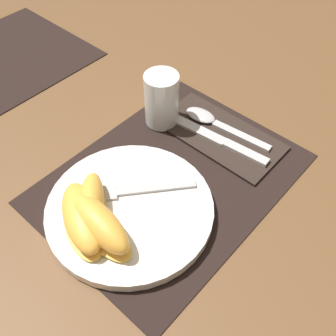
{
  "coord_description": "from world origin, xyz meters",
  "views": [
    {
      "loc": [
        -0.3,
        -0.27,
        0.5
      ],
      "look_at": [
        -0.0,
        0.0,
        0.02
      ],
      "focal_mm": 42.0,
      "sensor_mm": 36.0,
      "label": 1
    }
  ],
  "objects_px": {
    "fork": "(122,192)",
    "citrus_wedge_0": "(92,205)",
    "juice_glass": "(162,102)",
    "knife": "(217,139)",
    "citrus_wedge_2": "(96,222)",
    "plate": "(130,209)",
    "spoon": "(211,120)",
    "citrus_wedge_1": "(83,218)"
  },
  "relations": [
    {
      "from": "citrus_wedge_1",
      "to": "plate",
      "type": "bearing_deg",
      "value": -20.19
    },
    {
      "from": "citrus_wedge_1",
      "to": "citrus_wedge_2",
      "type": "bearing_deg",
      "value": -70.1
    },
    {
      "from": "juice_glass",
      "to": "knife",
      "type": "bearing_deg",
      "value": -77.45
    },
    {
      "from": "juice_glass",
      "to": "spoon",
      "type": "height_order",
      "value": "juice_glass"
    },
    {
      "from": "citrus_wedge_0",
      "to": "citrus_wedge_1",
      "type": "bearing_deg",
      "value": -161.2
    },
    {
      "from": "juice_glass",
      "to": "fork",
      "type": "height_order",
      "value": "juice_glass"
    },
    {
      "from": "knife",
      "to": "fork",
      "type": "distance_m",
      "value": 0.2
    },
    {
      "from": "knife",
      "to": "citrus_wedge_0",
      "type": "relative_size",
      "value": 1.92
    },
    {
      "from": "knife",
      "to": "citrus_wedge_2",
      "type": "bearing_deg",
      "value": 177.85
    },
    {
      "from": "citrus_wedge_2",
      "to": "juice_glass",
      "type": "bearing_deg",
      "value": 22.19
    },
    {
      "from": "plate",
      "to": "juice_glass",
      "type": "xyz_separation_m",
      "value": [
        0.18,
        0.1,
        0.04
      ]
    },
    {
      "from": "juice_glass",
      "to": "knife",
      "type": "height_order",
      "value": "juice_glass"
    },
    {
      "from": "juice_glass",
      "to": "fork",
      "type": "distance_m",
      "value": 0.19
    },
    {
      "from": "fork",
      "to": "citrus_wedge_2",
      "type": "relative_size",
      "value": 1.21
    },
    {
      "from": "fork",
      "to": "citrus_wedge_1",
      "type": "distance_m",
      "value": 0.08
    },
    {
      "from": "juice_glass",
      "to": "citrus_wedge_2",
      "type": "xyz_separation_m",
      "value": [
        -0.24,
        -0.1,
        -0.01
      ]
    },
    {
      "from": "spoon",
      "to": "citrus_wedge_0",
      "type": "height_order",
      "value": "citrus_wedge_0"
    },
    {
      "from": "spoon",
      "to": "plate",
      "type": "bearing_deg",
      "value": -173.03
    },
    {
      "from": "fork",
      "to": "citrus_wedge_0",
      "type": "distance_m",
      "value": 0.06
    },
    {
      "from": "juice_glass",
      "to": "fork",
      "type": "xyz_separation_m",
      "value": [
        -0.17,
        -0.08,
        -0.02
      ]
    },
    {
      "from": "citrus_wedge_0",
      "to": "citrus_wedge_2",
      "type": "height_order",
      "value": "citrus_wedge_2"
    },
    {
      "from": "plate",
      "to": "juice_glass",
      "type": "relative_size",
      "value": 2.54
    },
    {
      "from": "spoon",
      "to": "juice_glass",
      "type": "bearing_deg",
      "value": 126.1
    },
    {
      "from": "spoon",
      "to": "citrus_wedge_1",
      "type": "distance_m",
      "value": 0.3
    },
    {
      "from": "citrus_wedge_2",
      "to": "knife",
      "type": "bearing_deg",
      "value": -2.15
    },
    {
      "from": "fork",
      "to": "citrus_wedge_0",
      "type": "height_order",
      "value": "citrus_wedge_0"
    },
    {
      "from": "plate",
      "to": "spoon",
      "type": "bearing_deg",
      "value": 6.97
    },
    {
      "from": "knife",
      "to": "citrus_wedge_1",
      "type": "bearing_deg",
      "value": 173.62
    },
    {
      "from": "plate",
      "to": "fork",
      "type": "distance_m",
      "value": 0.03
    },
    {
      "from": "knife",
      "to": "citrus_wedge_2",
      "type": "xyz_separation_m",
      "value": [
        -0.26,
        0.01,
        0.03
      ]
    },
    {
      "from": "juice_glass",
      "to": "knife",
      "type": "relative_size",
      "value": 0.47
    },
    {
      "from": "citrus_wedge_2",
      "to": "citrus_wedge_1",
      "type": "bearing_deg",
      "value": 109.9
    },
    {
      "from": "juice_glass",
      "to": "knife",
      "type": "distance_m",
      "value": 0.12
    },
    {
      "from": "juice_glass",
      "to": "spoon",
      "type": "bearing_deg",
      "value": -53.9
    },
    {
      "from": "citrus_wedge_0",
      "to": "citrus_wedge_1",
      "type": "xyz_separation_m",
      "value": [
        -0.02,
        -0.01,
        -0.0
      ]
    },
    {
      "from": "spoon",
      "to": "fork",
      "type": "distance_m",
      "value": 0.23
    },
    {
      "from": "juice_glass",
      "to": "citrus_wedge_0",
      "type": "height_order",
      "value": "juice_glass"
    },
    {
      "from": "fork",
      "to": "citrus_wedge_0",
      "type": "bearing_deg",
      "value": 173.03
    },
    {
      "from": "juice_glass",
      "to": "citrus_wedge_1",
      "type": "relative_size",
      "value": 0.71
    },
    {
      "from": "spoon",
      "to": "citrus_wedge_1",
      "type": "relative_size",
      "value": 1.24
    },
    {
      "from": "plate",
      "to": "knife",
      "type": "height_order",
      "value": "plate"
    },
    {
      "from": "knife",
      "to": "spoon",
      "type": "bearing_deg",
      "value": 50.6
    }
  ]
}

